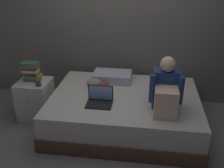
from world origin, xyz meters
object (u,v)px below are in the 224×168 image
Objects in this scene: laptop at (100,100)px; clothes_pile at (97,83)px; nightstand at (36,99)px; person_sitting at (166,91)px; mug at (38,83)px; book_stack at (31,71)px; pillow at (112,77)px; bed at (125,111)px.

clothes_pile is (-0.13, 0.50, -0.00)m from laptop.
nightstand is 1.08m from laptop.
laptop is (-0.80, 0.04, -0.20)m from person_sitting.
nightstand is 0.37m from mug.
clothes_pile reaches higher than nightstand.
laptop is 0.99× the size of clothes_pile.
book_stack is at bearing -171.26° from clothes_pile.
mug is at bearing 167.53° from laptop.
laptop is 0.57× the size of pillow.
book_stack is 3.04× the size of mug.
person_sitting is 2.40× the size of book_stack.
pillow is 6.22× the size of mug.
nightstand is (-1.30, 0.05, 0.05)m from bed.
person_sitting reaches higher than book_stack.
person_sitting is 1.70m from mug.
nightstand is 1.75× the size of clothes_pile.
pillow is at bearing 48.50° from clothes_pile.
clothes_pile is (0.90, 0.14, -0.18)m from book_stack.
pillow is at bearing 85.52° from laptop.
laptop is 0.72m from pillow.
person_sitting reaches higher than laptop.
person_sitting is at bearing -45.84° from pillow.
person_sitting is at bearing -11.25° from nightstand.
pillow reaches higher than clothes_pile.
pillow is at bearing 20.75° from nightstand.
nightstand is at bearing 162.70° from laptop.
mug is (-1.67, 0.24, -0.11)m from person_sitting.
laptop reaches higher than mug.
person_sitting is 0.82m from laptop.
nightstand is 1.01× the size of pillow.
pillow is (-0.74, 0.76, -0.19)m from person_sitting.
laptop reaches higher than bed.
pillow is (-0.24, 0.45, 0.30)m from bed.
laptop is 1.11m from book_stack.
pillow is 1.07m from mug.
book_stack reaches higher than pillow.
pillow is at bearing 17.89° from book_stack.
book_stack is (-1.83, 0.41, -0.02)m from person_sitting.
clothes_pile reaches higher than bed.
bed is at bearing -4.18° from book_stack.
nightstand is 0.93m from clothes_pile.
book_stack is at bearing 175.82° from bed.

